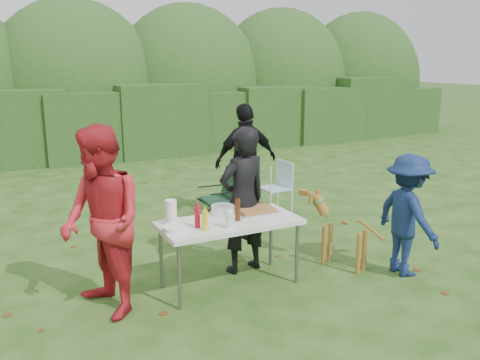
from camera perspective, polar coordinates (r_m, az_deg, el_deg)
name	(u,v)px	position (r m, az deg, el deg)	size (l,w,h in m)	color
ground	(239,283)	(5.72, -0.15, -11.48)	(80.00, 80.00, 0.00)	#1E4211
hedge_row	(90,125)	(12.94, -16.48, 5.98)	(22.00, 1.40, 1.70)	#23471C
shrub_backdrop	(76,90)	(14.44, -17.91, 9.60)	(20.00, 2.60, 3.20)	#3D6628
folding_table	(230,225)	(5.42, -1.18, -5.12)	(1.50, 0.70, 0.74)	silver
person_cook	(243,200)	(5.77, 0.33, -2.31)	(0.62, 0.40, 1.69)	black
person_red_jacket	(102,223)	(4.94, -15.25, -4.63)	(0.89, 0.70, 1.84)	red
person_black_puffy	(246,161)	(7.81, 0.68, 2.16)	(1.03, 0.43, 1.76)	black
child	(408,215)	(6.03, 18.31, -3.77)	(0.90, 0.52, 1.39)	#11224D
dog	(345,233)	(6.09, 11.66, -5.89)	(0.89, 0.36, 0.85)	#966226
camping_chair	(218,196)	(7.57, -2.46, -1.82)	(0.52, 0.52, 0.84)	#163924
lawn_chair	(274,186)	(8.23, 3.88, -0.69)	(0.48, 0.48, 0.81)	#4E99CD
food_tray	(255,212)	(5.68, 1.72, -3.57)	(0.45, 0.30, 0.02)	#B7B7BA
focaccia_bread	(255,209)	(5.67, 1.72, -3.30)	(0.40, 0.26, 0.04)	#A16A36
mustard_bottle	(205,221)	(5.09, -3.96, -4.58)	(0.06, 0.06, 0.20)	yellow
ketchup_bottle	(197,217)	(5.18, -4.80, -4.16)	(0.06, 0.06, 0.22)	#A90F21
beer_bottle	(238,210)	(5.37, -0.26, -3.35)	(0.06, 0.06, 0.24)	#47230F
paper_towel_roll	(171,212)	(5.30, -7.75, -3.59)	(0.12, 0.12, 0.26)	white
cup_stack	(229,220)	(5.14, -1.19, -4.46)	(0.08, 0.08, 0.18)	white
pasta_bowl	(223,210)	(5.60, -1.95, -3.38)	(0.26, 0.26, 0.10)	silver
plate_stack	(174,229)	(5.12, -7.40, -5.43)	(0.24, 0.24, 0.05)	white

